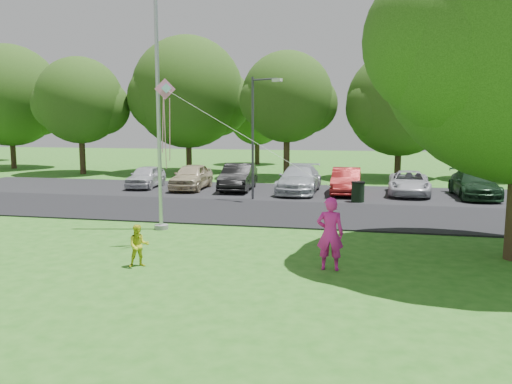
% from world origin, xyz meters
% --- Properties ---
extents(ground, '(120.00, 120.00, 0.00)m').
position_xyz_m(ground, '(0.00, 0.00, 0.00)').
color(ground, '#2A6B1C').
rests_on(ground, ground).
extents(park_road, '(60.00, 6.00, 0.06)m').
position_xyz_m(park_road, '(0.00, 9.00, 0.03)').
color(park_road, black).
rests_on(park_road, ground).
extents(parking_strip, '(42.00, 7.00, 0.06)m').
position_xyz_m(parking_strip, '(0.00, 15.50, 0.03)').
color(parking_strip, black).
rests_on(parking_strip, ground).
extents(flagpole, '(0.50, 0.50, 10.00)m').
position_xyz_m(flagpole, '(-3.50, 5.00, 4.17)').
color(flagpole, '#B7BABF').
rests_on(flagpole, ground).
extents(street_lamp, '(1.60, 0.81, 6.03)m').
position_xyz_m(street_lamp, '(-1.49, 12.27, 3.63)').
color(street_lamp, '#3F3F44').
rests_on(street_lamp, ground).
extents(trash_can, '(0.66, 0.66, 1.04)m').
position_xyz_m(trash_can, '(3.42, 12.57, 0.52)').
color(trash_can, black).
rests_on(trash_can, ground).
extents(tree_row, '(64.35, 11.94, 10.88)m').
position_xyz_m(tree_row, '(1.59, 24.23, 5.71)').
color(tree_row, '#332316').
rests_on(tree_row, ground).
extents(horizon_trees, '(77.46, 7.20, 7.02)m').
position_xyz_m(horizon_trees, '(4.06, 33.88, 4.30)').
color(horizon_trees, '#332316').
rests_on(horizon_trees, ground).
extents(parked_cars, '(19.99, 5.28, 1.49)m').
position_xyz_m(parked_cars, '(0.62, 15.41, 0.76)').
color(parked_cars, silver).
rests_on(parked_cars, ground).
extents(woman, '(0.71, 0.47, 1.93)m').
position_xyz_m(woman, '(2.79, 1.15, 0.96)').
color(woman, '#E81FA0').
rests_on(woman, ground).
extents(child_yellow, '(0.70, 0.65, 1.15)m').
position_xyz_m(child_yellow, '(-2.21, 0.38, 0.57)').
color(child_yellow, gold).
rests_on(child_yellow, ground).
extents(kite, '(5.36, 1.78, 2.96)m').
position_xyz_m(kite, '(-2.18, 2.62, 4.36)').
color(kite, pink).
rests_on(kite, ground).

